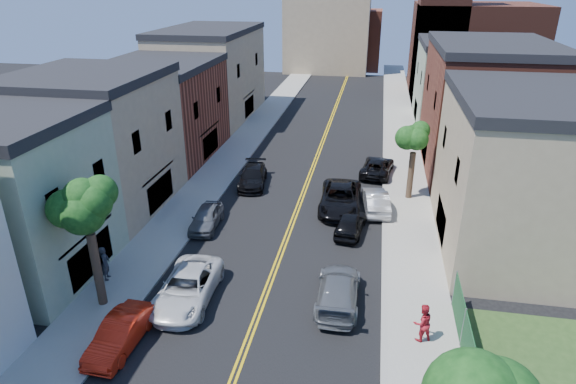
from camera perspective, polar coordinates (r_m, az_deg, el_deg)
The scene contains 27 objects.
sidewalk_left at distance 48.61m, azimuth -5.61°, elevation 5.54°, with size 3.20×100.00×0.15m, color gray.
sidewalk_right at distance 46.96m, azimuth 13.35°, elevation 4.33°, with size 3.20×100.00×0.15m, color gray.
curb_left at distance 48.17m, azimuth -3.59°, elevation 5.44°, with size 0.30×100.00×0.15m, color gray.
curb_right at distance 46.89m, azimuth 11.22°, elevation 4.49°, with size 0.30×100.00×0.15m, color gray.
bldg_left_palegrn at distance 29.93m, azimuth -30.15°, elevation -1.20°, with size 9.00×8.00×8.50m, color gray.
bldg_left_tan_near at distance 36.57m, azimuth -21.61°, elevation 5.01°, with size 9.00×10.00×9.00m, color #998466.
bldg_left_brick at distance 45.98m, azimuth -14.59°, elevation 8.92°, with size 9.00×12.00×8.00m, color brown.
bldg_left_tan_far at distance 58.51m, azimuth -9.03°, elevation 13.24°, with size 9.00×16.00×9.50m, color #998466.
bldg_right_tan at distance 31.63m, azimuth 26.18°, elevation 1.38°, with size 9.00×12.00×9.00m, color #998466.
bldg_right_brick at distance 44.49m, azimuth 21.99°, elevation 8.80°, with size 9.00×14.00×10.00m, color brown.
bldg_right_palegrn at distance 58.11m, azimuth 19.47°, elevation 11.63°, with size 9.00×12.00×8.50m, color gray.
church at distance 72.74m, azimuth 20.06°, elevation 16.20°, with size 16.20×14.20×22.60m.
backdrop_left at distance 87.29m, azimuth 4.58°, elevation 17.74°, with size 14.00×8.00×12.00m, color #998466.
backdrop_center at distance 91.05m, azimuth 7.46°, elevation 17.24°, with size 10.00×8.00×10.00m, color brown.
tree_left_mid at distance 24.03m, azimuth -22.93°, elevation 0.64°, with size 5.20×5.20×9.29m.
tree_right_far at distance 35.76m, azimuth 14.79°, elevation 7.63°, with size 4.40×4.40×8.03m.
red_sedan at distance 23.87m, azimuth -19.00°, elevation -15.39°, with size 1.48×4.25×1.40m, color red.
white_pickup at distance 25.84m, azimuth -11.70°, elevation -10.87°, with size 2.60×5.63×1.56m, color silver.
grey_car_left at distance 32.73m, azimuth -9.52°, elevation -2.95°, with size 1.65×4.11×1.40m, color #56595E.
black_car_left at distance 38.88m, azimuth -4.14°, elevation 1.82°, with size 2.02×4.98×1.44m, color black.
grey_car_right at distance 25.30m, azimuth 5.88°, elevation -11.34°, with size 2.13×5.23×1.52m, color slate.
black_car_right at distance 31.82m, azimuth 7.30°, elevation -3.64°, with size 1.64×4.06×1.38m, color black.
silver_car_right at distance 35.05m, azimuth 10.23°, elevation -1.03°, with size 1.59×4.55×1.50m, color #A4A6AC.
dark_car_right_far at distance 41.54m, azimuth 10.39°, elevation 2.93°, with size 2.35×5.09×1.42m, color black.
black_suv_lane at distance 34.84m, azimuth 6.13°, elevation -0.74°, with size 2.83×6.13×1.70m, color black.
pedestrian_left at distance 28.37m, azimuth -20.59°, elevation -7.78°, with size 0.71×0.47×1.96m, color #292A32.
pedestrian_right at distance 23.42m, azimuth 15.44°, elevation -14.51°, with size 0.91×0.71×1.88m, color #AE1A26.
Camera 1 is at (4.98, -4.32, 15.32)m, focal length 30.43 mm.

